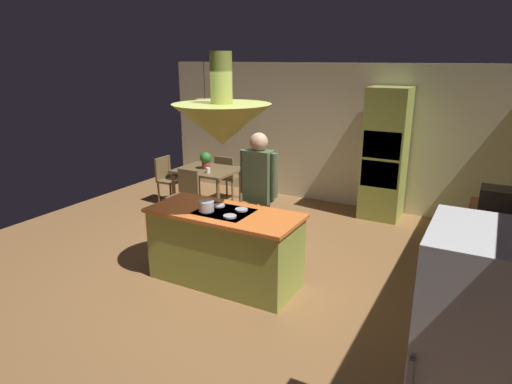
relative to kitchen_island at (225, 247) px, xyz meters
The scene contains 20 objects.
ground 0.50m from the kitchen_island, 90.00° to the left, with size 8.16×8.16×0.00m, color olive.
wall_back 3.74m from the kitchen_island, 90.00° to the left, with size 6.80×0.10×2.55m, color beige.
kitchen_island is the anchor object (origin of this frame).
counter_run_right 2.95m from the kitchen_island, 15.72° to the left, with size 0.73×2.52×0.91m.
oven_tower 3.48m from the kitchen_island, 71.27° to the left, with size 0.66×0.62×2.19m.
refrigerator 3.30m from the kitchen_island, 31.27° to the right, with size 0.72×0.74×1.78m.
dining_table 2.71m from the kitchen_island, 128.99° to the left, with size 1.05×0.86×0.76m.
person_at_island 0.88m from the kitchen_island, 81.48° to the left, with size 0.53×0.23×1.75m.
range_hood 1.50m from the kitchen_island, 90.00° to the right, with size 1.10×1.10×1.00m.
pendant_light_over_table 3.05m from the kitchen_island, 128.99° to the left, with size 0.32×0.32×0.82m.
chair_facing_island 2.23m from the kitchen_island, 139.54° to the left, with size 0.40×0.40×0.87m.
chair_by_back_wall 3.23m from the kitchen_island, 121.72° to the left, with size 0.40×0.40×0.87m.
chair_at_corner 3.34m from the kitchen_island, 141.11° to the left, with size 0.40×0.40×0.87m.
potted_plant_on_table 2.77m from the kitchen_island, 129.32° to the left, with size 0.20×0.20×0.30m.
cup_on_table 2.45m from the kitchen_island, 129.03° to the left, with size 0.07×0.07×0.09m, color white.
canister_flour 2.89m from the kitchen_island, ahead, with size 0.12×0.12×0.17m, color #E0B78C.
canister_sugar 2.92m from the kitchen_island, ahead, with size 0.13×0.13×0.21m, color silver.
canister_tea 2.94m from the kitchen_island, 10.75° to the left, with size 0.12×0.12×0.20m, color silver.
microwave_on_counter 3.29m from the kitchen_island, 28.55° to the left, with size 0.46×0.36×0.28m, color #232326.
cooking_pot_on_cooktop 0.57m from the kitchen_island, 140.91° to the right, with size 0.18×0.18×0.12m, color #B2B2B7.
Camera 1 is at (2.69, -4.35, 2.64)m, focal length 31.22 mm.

